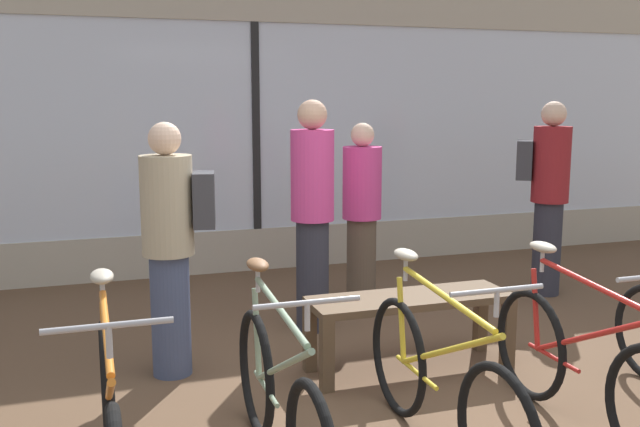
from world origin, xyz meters
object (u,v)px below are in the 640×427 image
Objects in this scene: bicycle_center_left at (279,401)px; bicycle_center_right at (584,367)px; bicycle_center at (440,383)px; customer_by_window at (171,241)px; customer_mid_floor at (548,191)px; display_bench at (410,310)px; customer_near_bench at (362,212)px; customer_near_rack at (312,210)px.

bicycle_center_right is at bearing -3.15° from bicycle_center_left.
bicycle_center is 1.04× the size of customer_by_window.
customer_mid_floor reaches higher than bicycle_center_right.
bicycle_center_left is at bearing -143.65° from customer_mid_floor.
bicycle_center_left is at bearing -138.67° from display_bench.
customer_by_window is at bearing 142.25° from bicycle_center_right.
customer_mid_floor is at bearing 58.41° from bicycle_center_right.
bicycle_center reaches higher than bicycle_center_right.
display_bench is (1.21, 1.06, 0.04)m from bicycle_center_left.
bicycle_center is 1.03× the size of bicycle_center_right.
bicycle_center_right is at bearing -84.27° from customer_near_bench.
display_bench is at bearing -98.94° from customer_near_bench.
customer_near_bench reaches higher than bicycle_center.
bicycle_center_left is at bearing -77.53° from customer_by_window.
display_bench is 0.86× the size of customer_near_bench.
display_bench is (-0.50, 1.16, 0.04)m from bicycle_center_right.
bicycle_center_left is at bearing -119.50° from customer_near_bench.
bicycle_center is 0.87m from bicycle_center_right.
bicycle_center_right is (0.86, -0.03, -0.01)m from bicycle_center.
customer_mid_floor is at bearing 36.35° from bicycle_center_left.
customer_by_window is (-1.17, 1.54, 0.52)m from bicycle_center.
customer_by_window reaches higher than bicycle_center_right.
bicycle_center is 0.97× the size of customer_near_rack.
bicycle_center is 1.26× the size of display_bench.
bicycle_center_right is 1.01× the size of customer_by_window.
customer_by_window reaches higher than bicycle_center_left.
bicycle_center is 1.18m from display_bench.
customer_by_window is 2.07m from customer_near_bench.
bicycle_center_right is 2.70m from customer_near_bench.
display_bench is at bearing 71.98° from bicycle_center.
bicycle_center_left is at bearing -111.96° from customer_near_rack.
customer_near_rack is 1.08× the size of customer_by_window.
display_bench is (0.37, 1.12, 0.03)m from bicycle_center.
customer_near_bench is (-1.78, 0.18, -0.13)m from customer_mid_floor.
customer_mid_floor is (1.52, 2.47, 0.60)m from bicycle_center_right.
bicycle_center_left is 0.95× the size of customer_mid_floor.
display_bench is at bearing 113.34° from bicycle_center_right.
bicycle_center_left is 1.61m from display_bench.
customer_by_window is (-0.33, 1.48, 0.53)m from bicycle_center_left.
display_bench is 0.77× the size of customer_near_rack.
bicycle_center_right is at bearing -37.75° from customer_by_window.
customer_near_rack is at bearing 26.94° from customer_by_window.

